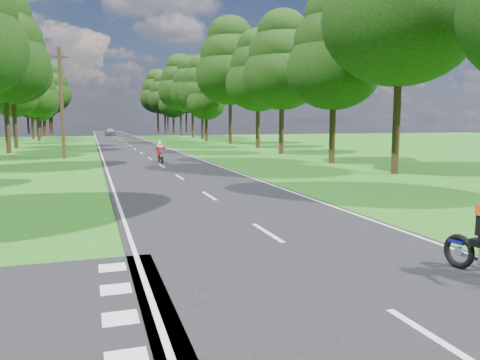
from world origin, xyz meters
name	(u,v)px	position (x,y,z in m)	size (l,w,h in m)	color
ground	(302,255)	(0.00, 0.00, 0.00)	(160.00, 160.00, 0.00)	#266116
main_road	(126,143)	(0.00, 50.00, 0.01)	(7.00, 140.00, 0.02)	black
road_markings	(126,144)	(-0.14, 48.13, 0.02)	(7.40, 140.00, 0.01)	silver
treeline	(129,81)	(1.43, 60.06, 8.25)	(40.00, 115.35, 14.78)	black
telegraph_pole	(62,103)	(-6.00, 28.00, 4.07)	(1.20, 0.26, 8.00)	#382616
rider_far_red	(160,152)	(0.22, 22.17, 0.73)	(0.57, 1.70, 1.41)	#A4220C
distant_car	(110,132)	(-0.64, 81.21, 0.73)	(1.69, 4.19, 1.43)	#A6A7AD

